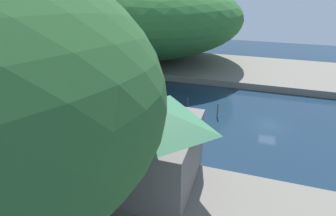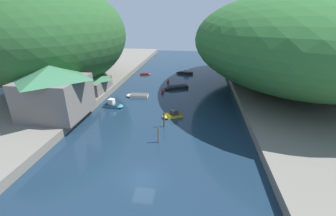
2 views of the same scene
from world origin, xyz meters
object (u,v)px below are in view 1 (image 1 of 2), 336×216
boat_near_quay (166,105)px  boat_open_rowboat (22,85)px  waterfront_building (148,142)px  boat_mid_channel (81,97)px  person_on_quay (108,145)px  boathouse_shed (38,140)px  boat_cabin_cruiser (118,138)px  boat_navy_launch (88,122)px  channel_buoy_far (48,98)px  channel_buoy_near (88,104)px

boat_near_quay → boat_open_rowboat: 31.55m
waterfront_building → boat_mid_channel: bearing=49.1°
boat_near_quay → person_on_quay: size_ratio=2.41×
boathouse_shed → boat_open_rowboat: 30.49m
waterfront_building → boat_cabin_cruiser: (7.12, 7.40, -5.23)m
boat_near_quay → boat_cabin_cruiser: bearing=44.7°
boat_near_quay → boat_navy_launch: size_ratio=0.80×
boat_near_quay → boat_cabin_cruiser: boat_cabin_cruiser is taller
waterfront_building → boathouse_shed: waterfront_building is taller
boat_open_rowboat → person_on_quay: size_ratio=3.20×
boat_near_quay → person_on_quay: (-16.45, 1.95, 1.91)m
boat_cabin_cruiser → channel_buoy_far: boat_cabin_cruiser is taller
boat_cabin_cruiser → person_on_quay: (-4.26, -1.06, 1.80)m
boat_mid_channel → channel_buoy_near: (-2.63, -3.41, 0.11)m
boat_cabin_cruiser → boathouse_shed: bearing=-119.1°
boat_cabin_cruiser → channel_buoy_near: (8.38, 10.10, -0.05)m
boat_navy_launch → boat_near_quay: bearing=-138.7°
boat_mid_channel → boat_near_quay: bearing=156.7°
boat_open_rowboat → boat_cabin_cruiser: (-12.36, -28.53, 0.03)m
boat_near_quay → person_on_quay: bearing=51.8°
boat_open_rowboat → boat_near_quay: bearing=-175.5°
boat_near_quay → channel_buoy_far: boat_near_quay is taller
waterfront_building → channel_buoy_far: (15.64, 26.24, -5.29)m
person_on_quay → boat_cabin_cruiser: bearing=-54.7°
waterfront_building → channel_buoy_near: waterfront_building is taller
boat_navy_launch → channel_buoy_near: 6.44m
boathouse_shed → person_on_quay: size_ratio=5.50×
boat_cabin_cruiser → boat_mid_channel: bearing=148.7°
waterfront_building → channel_buoy_far: size_ratio=9.03×
boat_navy_launch → boathouse_shed: bearing=92.8°
boathouse_shed → boat_navy_launch: (10.54, 0.95, -3.41)m
boat_near_quay → boat_navy_launch: boat_near_quay is taller
channel_buoy_far → boat_near_quay: bearing=-80.5°
waterfront_building → channel_buoy_near: size_ratio=8.76×
waterfront_building → boat_open_rowboat: (19.48, 35.93, -5.26)m
boat_cabin_cruiser → person_on_quay: bearing=-68.1°
person_on_quay → channel_buoy_far: bearing=-11.4°
boat_mid_channel → boat_cabin_cruiser: (-11.01, -13.51, 0.16)m
boathouse_shed → boat_open_rowboat: boathouse_shed is taller
boathouse_shed → person_on_quay: bearing=-63.8°
boat_open_rowboat → channel_buoy_near: size_ratio=4.58×
channel_buoy_near → person_on_quay: person_on_quay is taller
boat_mid_channel → person_on_quay: 21.20m
boat_cabin_cruiser → boat_navy_launch: bearing=164.1°
boathouse_shed → boat_cabin_cruiser: size_ratio=2.25×
boathouse_shed → boat_cabin_cruiser: 10.03m
channel_buoy_near → channel_buoy_far: size_ratio=1.03×
boat_navy_launch → waterfront_building: bearing=142.1°
boat_mid_channel → channel_buoy_near: channel_buoy_near is taller
boat_mid_channel → waterfront_building: bearing=111.7°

